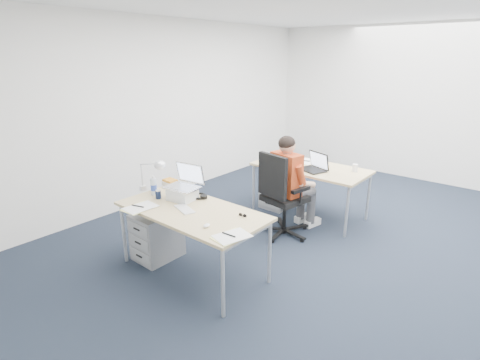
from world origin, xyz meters
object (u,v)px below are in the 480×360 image
(book_stack, at_px, (170,183))
(desk_lamp, at_px, (149,174))
(desk_near, at_px, (192,214))
(silver_laptop, at_px, (182,183))
(bear_figurine, at_px, (178,192))
(can_koozie, at_px, (158,194))
(desk_far, at_px, (310,170))
(drawer_pedestal_far, at_px, (278,189))
(water_bottle, at_px, (154,185))
(headphones, at_px, (198,195))
(dark_laptop, at_px, (312,161))
(computer_mouse, at_px, (207,226))
(cordless_phone, at_px, (152,185))
(sunglasses, at_px, (243,215))
(drawer_pedestal_near, at_px, (157,235))
(seated_person, at_px, (293,184))
(wireless_keyboard, at_px, (185,209))
(office_chair, at_px, (282,212))
(far_cup, at_px, (355,168))

(book_stack, relative_size, desk_lamp, 0.38)
(desk_near, height_order, silver_laptop, silver_laptop)
(bear_figurine, bearing_deg, can_koozie, -135.82)
(desk_far, bearing_deg, drawer_pedestal_far, -177.26)
(water_bottle, bearing_deg, silver_laptop, 16.29)
(can_koozie, relative_size, bear_figurine, 0.69)
(drawer_pedestal_far, bearing_deg, headphones, -85.26)
(book_stack, bearing_deg, dark_laptop, 58.63)
(computer_mouse, relative_size, cordless_phone, 0.52)
(book_stack, height_order, dark_laptop, dark_laptop)
(desk_near, bearing_deg, sunglasses, 21.53)
(water_bottle, height_order, desk_lamp, desk_lamp)
(drawer_pedestal_near, height_order, water_bottle, water_bottle)
(seated_person, bearing_deg, desk_lamp, -110.83)
(bear_figurine, relative_size, sunglasses, 1.60)
(wireless_keyboard, distance_m, cordless_phone, 0.70)
(office_chair, xyz_separation_m, drawer_pedestal_near, (-0.78, -1.42, -0.04))
(computer_mouse, xyz_separation_m, far_cup, (0.33, 2.54, 0.04))
(office_chair, distance_m, desk_lamp, 1.76)
(wireless_keyboard, bearing_deg, drawer_pedestal_far, 116.02)
(drawer_pedestal_far, xyz_separation_m, bear_figurine, (0.00, -2.01, 0.53))
(bear_figurine, relative_size, cordless_phone, 0.92)
(desk_lamp, distance_m, far_cup, 2.74)
(cordless_phone, bearing_deg, bear_figurine, 18.73)
(bear_figurine, bearing_deg, far_cup, 62.83)
(seated_person, distance_m, headphones, 1.35)
(drawer_pedestal_near, relative_size, desk_lamp, 1.24)
(desk_far, xyz_separation_m, office_chair, (0.07, -0.79, -0.37))
(office_chair, xyz_separation_m, computer_mouse, (0.19, -1.57, 0.43))
(wireless_keyboard, height_order, book_stack, book_stack)
(seated_person, relative_size, drawer_pedestal_near, 2.35)
(desk_far, distance_m, computer_mouse, 2.38)
(desk_near, distance_m, desk_far, 2.17)
(silver_laptop, xyz_separation_m, can_koozie, (-0.23, -0.15, -0.14))
(silver_laptop, xyz_separation_m, headphones, (0.07, 0.16, -0.17))
(silver_laptop, xyz_separation_m, cordless_phone, (-0.46, -0.05, -0.11))
(computer_mouse, bearing_deg, book_stack, 146.12)
(headphones, bearing_deg, bear_figurine, -140.75)
(office_chair, bearing_deg, silver_laptop, -101.51)
(desk_far, bearing_deg, desk_near, -94.18)
(water_bottle, bearing_deg, dark_laptop, 65.50)
(water_bottle, bearing_deg, desk_far, 69.49)
(bear_figurine, xyz_separation_m, far_cup, (1.10, 2.21, -0.02))
(water_bottle, relative_size, desk_lamp, 0.51)
(drawer_pedestal_far, distance_m, silver_laptop, 2.11)
(can_koozie, bearing_deg, desk_lamp, 165.68)
(desk_near, bearing_deg, water_bottle, 177.89)
(office_chair, relative_size, cordless_phone, 7.03)
(dark_laptop, bearing_deg, drawer_pedestal_far, -172.30)
(office_chair, bearing_deg, desk_far, 105.65)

